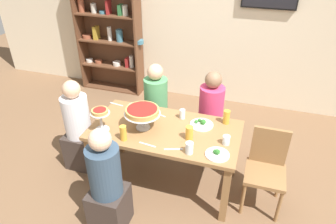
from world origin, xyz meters
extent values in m
plane|color=brown|center=(0.00, 0.00, 0.00)|extent=(12.00, 12.00, 0.00)
cube|color=beige|center=(0.00, 2.20, 1.40)|extent=(8.00, 0.12, 2.80)
cube|color=olive|center=(0.00, 0.00, 0.72)|extent=(1.57, 0.82, 0.04)
cube|color=olive|center=(-0.73, -0.35, 0.35)|extent=(0.07, 0.07, 0.70)
cube|color=olive|center=(0.73, -0.35, 0.35)|extent=(0.07, 0.07, 0.70)
cube|color=olive|center=(-0.73, 0.35, 0.35)|extent=(0.07, 0.07, 0.70)
cube|color=olive|center=(0.73, 0.35, 0.35)|extent=(0.07, 0.07, 0.70)
cube|color=brown|center=(-2.18, 1.98, 1.10)|extent=(0.03, 0.30, 2.20)
cube|color=brown|center=(-1.11, 1.98, 1.10)|extent=(0.03, 0.30, 2.20)
cube|color=brown|center=(-1.64, 2.12, 1.10)|extent=(1.10, 0.02, 2.20)
cube|color=brown|center=(-1.64, 1.98, 0.01)|extent=(1.04, 0.28, 0.02)
cube|color=brown|center=(-1.64, 1.98, 0.45)|extent=(1.04, 0.28, 0.02)
cube|color=brown|center=(-1.64, 1.98, 0.89)|extent=(1.04, 0.28, 0.02)
cube|color=brown|center=(-1.64, 1.98, 1.33)|extent=(1.04, 0.28, 0.02)
cylinder|color=silver|center=(-2.08, 1.98, 0.49)|extent=(0.12, 0.12, 0.05)
cylinder|color=brown|center=(-1.90, 1.98, 0.49)|extent=(0.12, 0.12, 0.05)
cylinder|color=silver|center=(-1.54, 1.98, 0.50)|extent=(0.13, 0.13, 0.07)
cube|color=maroon|center=(-1.33, 1.98, 0.55)|extent=(0.05, 0.12, 0.17)
cylinder|color=silver|center=(-1.26, 1.98, 0.57)|extent=(0.08, 0.08, 0.21)
cylinder|color=brown|center=(-2.06, 1.98, 0.93)|extent=(0.16, 0.16, 0.06)
cube|color=#B7932D|center=(-1.88, 1.98, 1.01)|extent=(0.07, 0.13, 0.22)
cylinder|color=silver|center=(-1.62, 1.98, 1.02)|extent=(0.07, 0.07, 0.23)
cylinder|color=#3D7084|center=(-1.44, 1.98, 1.00)|extent=(0.11, 0.11, 0.20)
cylinder|color=#3D7084|center=(-1.10, 1.98, 0.93)|extent=(0.16, 0.16, 0.06)
cylinder|color=brown|center=(-2.09, 1.98, 1.45)|extent=(0.10, 0.10, 0.20)
cylinder|color=beige|center=(-1.87, 1.98, 1.42)|extent=(0.09, 0.09, 0.15)
cylinder|color=#3D7084|center=(-1.71, 1.98, 1.37)|extent=(0.11, 0.11, 0.04)
cube|color=maroon|center=(-1.60, 1.98, 1.45)|extent=(0.04, 0.13, 0.21)
cube|color=#2D6B38|center=(-1.39, 1.98, 1.43)|extent=(0.06, 0.12, 0.17)
cylinder|color=beige|center=(-1.31, 1.98, 1.42)|extent=(0.09, 0.09, 0.16)
cube|color=#382D28|center=(0.36, 0.69, 0.23)|extent=(0.34, 0.34, 0.45)
cylinder|color=#D63866|center=(0.36, 0.69, 0.70)|extent=(0.30, 0.30, 0.50)
sphere|color=#846047|center=(0.36, 0.69, 1.05)|extent=(0.20, 0.20, 0.20)
cube|color=#382D28|center=(-1.07, -0.02, 0.23)|extent=(0.34, 0.34, 0.45)
cylinder|color=silver|center=(-1.07, -0.02, 0.70)|extent=(0.30, 0.30, 0.50)
sphere|color=tan|center=(-1.07, -0.02, 1.05)|extent=(0.20, 0.20, 0.20)
cube|color=#382D28|center=(-0.33, -0.74, 0.23)|extent=(0.34, 0.34, 0.45)
cylinder|color=#33475B|center=(-0.33, -0.74, 0.70)|extent=(0.30, 0.30, 0.50)
sphere|color=beige|center=(-0.33, -0.74, 1.05)|extent=(0.20, 0.20, 0.20)
cube|color=#382D28|center=(-0.35, 0.69, 0.23)|extent=(0.34, 0.34, 0.45)
cylinder|color=#4C935B|center=(-0.35, 0.69, 0.70)|extent=(0.30, 0.30, 0.50)
sphere|color=tan|center=(-0.35, 0.69, 1.05)|extent=(0.20, 0.20, 0.20)
cube|color=olive|center=(1.07, -0.04, 0.43)|extent=(0.40, 0.40, 0.04)
cube|color=olive|center=(1.07, 0.14, 0.66)|extent=(0.36, 0.04, 0.42)
cylinder|color=olive|center=(1.25, -0.21, 0.21)|extent=(0.04, 0.04, 0.41)
cylinder|color=olive|center=(0.90, -0.21, 0.21)|extent=(0.04, 0.04, 0.41)
cylinder|color=olive|center=(1.25, 0.14, 0.21)|extent=(0.04, 0.04, 0.41)
cylinder|color=olive|center=(0.90, 0.14, 0.21)|extent=(0.04, 0.04, 0.41)
cylinder|color=silver|center=(-0.23, -0.05, 0.75)|extent=(0.15, 0.15, 0.01)
cylinder|color=silver|center=(-0.23, -0.05, 0.83)|extent=(0.03, 0.03, 0.16)
cylinder|color=silver|center=(-0.23, -0.05, 0.92)|extent=(0.38, 0.38, 0.01)
cylinder|color=tan|center=(-0.23, -0.05, 0.95)|extent=(0.35, 0.35, 0.05)
cylinder|color=maroon|center=(-0.23, -0.05, 0.98)|extent=(0.31, 0.31, 0.00)
cylinder|color=silver|center=(-0.62, -0.22, 0.75)|extent=(0.15, 0.15, 0.01)
cylinder|color=silver|center=(-0.62, -0.22, 0.85)|extent=(0.03, 0.03, 0.19)
cylinder|color=silver|center=(-0.62, -0.22, 0.95)|extent=(0.20, 0.20, 0.01)
cylinder|color=tan|center=(-0.62, -0.22, 0.97)|extent=(0.17, 0.17, 0.04)
cylinder|color=maroon|center=(-0.62, -0.22, 0.99)|extent=(0.13, 0.13, 0.00)
cylinder|color=white|center=(0.60, -0.26, 0.75)|extent=(0.23, 0.23, 0.01)
sphere|color=#2D7028|center=(0.60, -0.26, 0.78)|extent=(0.05, 0.05, 0.05)
sphere|color=#2D7028|center=(0.58, -0.26, 0.77)|extent=(0.04, 0.04, 0.04)
cylinder|color=white|center=(0.35, 0.18, 0.75)|extent=(0.25, 0.25, 0.01)
sphere|color=#2D7028|center=(0.29, 0.19, 0.77)|extent=(0.04, 0.04, 0.04)
sphere|color=#2D7028|center=(0.35, 0.19, 0.77)|extent=(0.04, 0.04, 0.04)
sphere|color=#2D7028|center=(0.32, 0.23, 0.77)|extent=(0.04, 0.04, 0.04)
sphere|color=#2D7028|center=(0.37, 0.19, 0.78)|extent=(0.06, 0.06, 0.06)
cylinder|color=white|center=(-0.45, 0.31, 0.75)|extent=(0.23, 0.23, 0.01)
sphere|color=#2D7028|center=(-0.43, 0.34, 0.78)|extent=(0.06, 0.06, 0.06)
sphere|color=#2D7028|center=(-0.47, 0.29, 0.78)|extent=(0.06, 0.06, 0.06)
sphere|color=#2D7028|center=(-0.47, 0.29, 0.78)|extent=(0.05, 0.05, 0.05)
cylinder|color=gold|center=(0.28, -0.09, 0.81)|extent=(0.08, 0.08, 0.15)
cylinder|color=gold|center=(-0.34, -0.30, 0.82)|extent=(0.07, 0.07, 0.16)
cylinder|color=gold|center=(0.59, 0.30, 0.82)|extent=(0.07, 0.07, 0.16)
cylinder|color=white|center=(0.65, -0.07, 0.79)|extent=(0.07, 0.07, 0.09)
cylinder|color=white|center=(0.34, -0.31, 0.80)|extent=(0.08, 0.08, 0.12)
cylinder|color=white|center=(0.12, 0.26, 0.79)|extent=(0.06, 0.06, 0.11)
cube|color=silver|center=(-0.72, 0.31, 0.74)|extent=(0.18, 0.04, 0.00)
cube|color=silver|center=(0.18, -0.30, 0.74)|extent=(0.18, 0.07, 0.00)
cube|color=silver|center=(-0.08, -0.31, 0.74)|extent=(0.18, 0.04, 0.00)
cube|color=silver|center=(-0.15, 0.25, 0.74)|extent=(0.18, 0.07, 0.00)
camera|label=1|loc=(0.83, -2.52, 2.59)|focal=32.71mm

